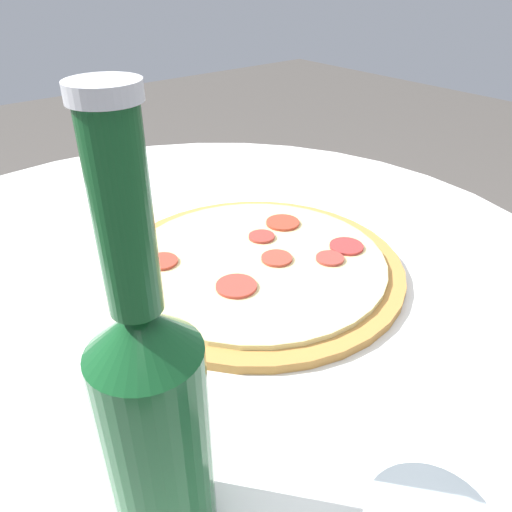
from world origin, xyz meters
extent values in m
cylinder|color=silver|center=(0.00, 0.00, 0.36)|extent=(0.09, 0.09, 0.67)
cylinder|color=silver|center=(0.00, 0.00, 0.71)|extent=(0.92, 0.92, 0.02)
cylinder|color=#B77F3D|center=(-0.05, -0.05, 0.72)|extent=(0.34, 0.34, 0.01)
cylinder|color=beige|center=(-0.05, -0.05, 0.73)|extent=(0.30, 0.30, 0.01)
cylinder|color=#B43E2F|center=(-0.06, -0.07, 0.74)|extent=(0.04, 0.04, 0.00)
cylinder|color=#AB3C33|center=(-0.10, -0.12, 0.74)|extent=(0.03, 0.03, 0.00)
cylinder|color=#A7372F|center=(-0.01, -0.09, 0.74)|extent=(0.03, 0.03, 0.00)
cylinder|color=#B43B2B|center=(0.02, 0.04, 0.74)|extent=(0.04, 0.04, 0.00)
cylinder|color=#BA3C30|center=(-0.08, 0.00, 0.74)|extent=(0.04, 0.04, 0.00)
cylinder|color=#B33B28|center=(0.00, -0.14, 0.74)|extent=(0.04, 0.04, 0.00)
cylinder|color=#B33130|center=(-0.09, -0.15, 0.74)|extent=(0.04, 0.04, 0.00)
cylinder|color=#144C23|center=(-0.24, 0.18, 0.79)|extent=(0.06, 0.06, 0.14)
cone|color=#144C23|center=(-0.24, 0.18, 0.88)|extent=(0.06, 0.06, 0.03)
cylinder|color=#144C23|center=(-0.24, 0.18, 0.94)|extent=(0.03, 0.03, 0.10)
cylinder|color=silver|center=(-0.24, 0.18, 0.99)|extent=(0.03, 0.03, 0.01)
camera|label=1|loc=(-0.43, 0.26, 1.04)|focal=35.00mm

